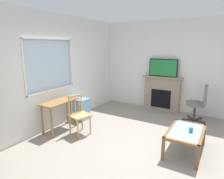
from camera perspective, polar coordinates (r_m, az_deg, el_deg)
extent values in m
cube|color=gray|center=(4.07, 6.71, -16.91)|extent=(6.40, 5.51, 0.02)
cube|color=silver|center=(5.13, -16.87, -5.18)|extent=(5.40, 0.12, 0.93)
cube|color=silver|center=(4.91, -18.45, 17.55)|extent=(5.40, 0.12, 0.59)
cube|color=silver|center=(6.15, -5.87, 8.54)|extent=(2.05, 0.12, 1.23)
cube|color=silver|center=(4.88, -18.25, 6.85)|extent=(1.42, 0.02, 1.23)
cube|color=white|center=(4.92, -17.23, -0.14)|extent=(1.48, 0.06, 0.03)
cube|color=white|center=(4.81, -18.20, 13.95)|extent=(1.48, 0.06, 0.03)
cube|color=white|center=(4.39, -24.63, 5.72)|extent=(0.03, 0.06, 1.23)
cube|color=white|center=(5.32, -11.97, 7.66)|extent=(0.03, 0.06, 1.23)
cube|color=silver|center=(6.20, 17.66, 6.48)|extent=(0.12, 4.71, 2.76)
cube|color=olive|center=(4.73, -15.24, -3.49)|extent=(0.90, 0.40, 0.03)
cylinder|color=olive|center=(4.49, -17.32, -9.43)|extent=(0.04, 0.04, 0.69)
cylinder|color=olive|center=(5.02, -10.48, -6.65)|extent=(0.04, 0.04, 0.69)
cylinder|color=olive|center=(4.70, -19.81, -8.57)|extent=(0.04, 0.04, 0.69)
cylinder|color=olive|center=(5.21, -12.99, -6.02)|extent=(0.04, 0.04, 0.69)
cube|color=tan|center=(4.50, -9.45, -7.53)|extent=(0.51, 0.50, 0.04)
cylinder|color=tan|center=(4.38, -9.98, -11.46)|extent=(0.04, 0.04, 0.43)
cylinder|color=tan|center=(4.56, -6.39, -10.33)|extent=(0.04, 0.04, 0.43)
cylinder|color=tan|center=(4.62, -12.25, -10.19)|extent=(0.04, 0.04, 0.43)
cylinder|color=tan|center=(4.80, -8.77, -9.19)|extent=(0.04, 0.04, 0.43)
cylinder|color=tan|center=(4.47, -12.53, -4.77)|extent=(0.04, 0.04, 0.45)
cylinder|color=tan|center=(4.64, -8.96, -3.93)|extent=(0.04, 0.04, 0.45)
cube|color=tan|center=(4.50, -10.82, -1.97)|extent=(0.36, 0.13, 0.06)
cylinder|color=tan|center=(4.51, -11.81, -4.97)|extent=(0.02, 0.02, 0.35)
cylinder|color=tan|center=(4.56, -10.70, -4.70)|extent=(0.02, 0.02, 0.35)
cylinder|color=tan|center=(4.62, -9.61, -4.44)|extent=(0.02, 0.02, 0.35)
cube|color=#72ADDB|center=(5.45, -9.21, -5.63)|extent=(0.35, 0.40, 0.58)
cube|color=gray|center=(6.27, 14.43, -1.28)|extent=(0.18, 1.10, 1.03)
cube|color=black|center=(6.21, 14.11, -2.64)|extent=(0.03, 0.60, 0.57)
cube|color=gray|center=(6.15, 14.65, 3.52)|extent=(0.26, 1.20, 0.04)
cube|color=black|center=(6.11, 14.81, 6.18)|extent=(0.05, 0.86, 0.53)
cube|color=#237F3D|center=(6.08, 14.73, 6.15)|extent=(0.01, 0.81, 0.48)
cylinder|color=slate|center=(5.64, 23.31, -3.88)|extent=(0.48, 0.48, 0.09)
cube|color=slate|center=(5.57, 25.81, -1.36)|extent=(0.40, 0.10, 0.48)
cylinder|color=#38383D|center=(5.71, 23.09, -6.19)|extent=(0.06, 0.06, 0.42)
cube|color=#38383D|center=(5.65, 22.78, -8.64)|extent=(0.28, 0.05, 0.03)
cylinder|color=#38383D|center=(5.52, 22.64, -9.18)|extent=(0.05, 0.05, 0.05)
cube|color=#38383D|center=(5.74, 24.20, -8.45)|extent=(0.11, 0.28, 0.03)
cylinder|color=#38383D|center=(5.69, 25.52, -8.79)|extent=(0.05, 0.05, 0.05)
cube|color=#38383D|center=(5.88, 23.81, -7.88)|extent=(0.26, 0.18, 0.03)
cylinder|color=#38383D|center=(5.99, 24.67, -7.65)|extent=(0.05, 0.05, 0.05)
cube|color=#38383D|center=(5.89, 22.20, -7.70)|extent=(0.24, 0.21, 0.03)
cylinder|color=#38383D|center=(6.01, 21.52, -7.30)|extent=(0.05, 0.05, 0.05)
cube|color=#38383D|center=(5.75, 21.54, -8.15)|extent=(0.14, 0.27, 0.03)
cylinder|color=#38383D|center=(5.72, 20.15, -8.19)|extent=(0.05, 0.05, 0.05)
cube|color=#8C9E99|center=(3.99, 20.91, -11.36)|extent=(0.90, 0.52, 0.02)
cube|color=brown|center=(3.97, 25.02, -12.11)|extent=(1.00, 0.05, 0.05)
cube|color=brown|center=(4.04, 16.86, -10.94)|extent=(1.00, 0.05, 0.05)
cube|color=brown|center=(3.57, 19.48, -14.45)|extent=(0.05, 0.62, 0.05)
cube|color=brown|center=(4.43, 22.01, -9.21)|extent=(0.05, 0.62, 0.05)
cube|color=brown|center=(3.64, 23.82, -18.17)|extent=(0.05, 0.05, 0.39)
cube|color=brown|center=(4.49, 25.43, -12.27)|extent=(0.05, 0.05, 0.39)
cube|color=brown|center=(3.73, 14.76, -16.71)|extent=(0.05, 0.05, 0.39)
cube|color=brown|center=(4.56, 18.18, -11.25)|extent=(0.05, 0.05, 0.39)
cylinder|color=#337FD6|center=(3.94, 22.22, -10.88)|extent=(0.07, 0.07, 0.09)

